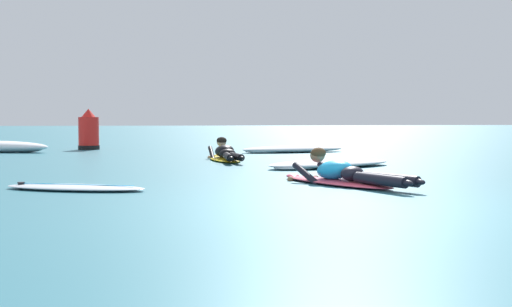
% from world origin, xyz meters
% --- Properties ---
extents(ground_plane, '(120.00, 120.00, 0.00)m').
position_xyz_m(ground_plane, '(0.00, 10.00, 0.00)').
color(ground_plane, '#2D6B7A').
extents(surfer_near, '(1.44, 2.45, 0.53)m').
position_xyz_m(surfer_near, '(0.60, 2.14, 0.14)').
color(surfer_near, '#E54C66').
rests_on(surfer_near, ground).
extents(surfer_far, '(0.67, 2.54, 0.54)m').
position_xyz_m(surfer_far, '(-0.41, 7.37, 0.14)').
color(surfer_far, yellow).
rests_on(surfer_far, ground).
extents(drifting_surfboard, '(1.94, 1.21, 0.16)m').
position_xyz_m(drifting_surfboard, '(-2.91, 2.10, 0.03)').
color(drifting_surfboard, silver).
rests_on(drifting_surfboard, ground).
extents(whitewater_mid_left, '(2.93, 1.40, 0.18)m').
position_xyz_m(whitewater_mid_left, '(1.73, 10.52, 0.08)').
color(whitewater_mid_left, white).
rests_on(whitewater_mid_left, ground).
extents(whitewater_mid_right, '(2.86, 1.99, 0.15)m').
position_xyz_m(whitewater_mid_right, '(1.30, 5.32, 0.07)').
color(whitewater_mid_right, white).
rests_on(whitewater_mid_right, ground).
extents(channel_marker_buoy, '(0.60, 0.60, 1.17)m').
position_xyz_m(channel_marker_buoy, '(-3.72, 12.93, 0.48)').
color(channel_marker_buoy, red).
rests_on(channel_marker_buoy, ground).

